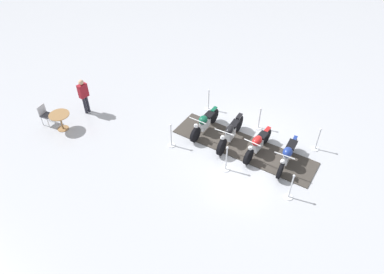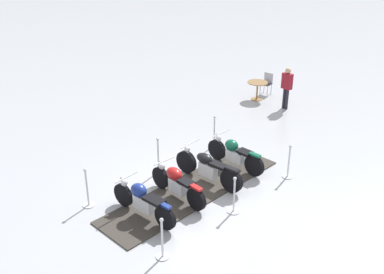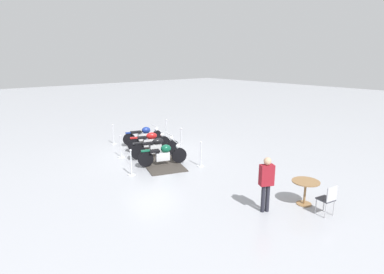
# 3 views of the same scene
# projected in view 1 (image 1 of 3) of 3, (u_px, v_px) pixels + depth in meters

# --- Properties ---
(ground_plane) EXTENTS (80.00, 80.00, 0.00)m
(ground_plane) POSITION_uv_depth(u_px,v_px,m) (243.00, 147.00, 14.06)
(ground_plane) COLOR #A8AAB2
(display_platform) EXTENTS (5.91, 3.24, 0.04)m
(display_platform) POSITION_uv_depth(u_px,v_px,m) (243.00, 147.00, 14.04)
(display_platform) COLOR #38332D
(display_platform) RESTS_ON ground_plane
(motorcycle_forest) EXTENTS (0.94, 2.01, 0.95)m
(motorcycle_forest) POSITION_uv_depth(u_px,v_px,m) (204.00, 123.00, 14.43)
(motorcycle_forest) COLOR black
(motorcycle_forest) RESTS_ON display_platform
(motorcycle_black) EXTENTS (0.91, 2.27, 1.00)m
(motorcycle_black) POSITION_uv_depth(u_px,v_px,m) (230.00, 133.00, 13.96)
(motorcycle_black) COLOR black
(motorcycle_black) RESTS_ON display_platform
(motorcycle_maroon) EXTENTS (0.96, 1.96, 0.91)m
(motorcycle_maroon) POSITION_uv_depth(u_px,v_px,m) (258.00, 144.00, 13.47)
(motorcycle_maroon) COLOR black
(motorcycle_maroon) RESTS_ON display_platform
(motorcycle_navy) EXTENTS (0.85, 2.09, 0.93)m
(motorcycle_navy) POSITION_uv_depth(u_px,v_px,m) (287.00, 155.00, 12.98)
(motorcycle_navy) COLOR black
(motorcycle_navy) RESTS_ON display_platform
(stanchion_right_rear) EXTENTS (0.31, 0.31, 1.11)m
(stanchion_right_rear) POSITION_uv_depth(u_px,v_px,m) (290.00, 190.00, 11.91)
(stanchion_right_rear) COLOR silver
(stanchion_right_rear) RESTS_ON ground_plane
(stanchion_left_rear) EXTENTS (0.30, 0.30, 1.04)m
(stanchion_left_rear) POSITION_uv_depth(u_px,v_px,m) (317.00, 142.00, 13.74)
(stanchion_left_rear) COLOR silver
(stanchion_left_rear) RESTS_ON ground_plane
(stanchion_right_front) EXTENTS (0.31, 0.31, 1.07)m
(stanchion_right_front) POSITION_uv_depth(u_px,v_px,m) (171.00, 139.00, 13.90)
(stanchion_right_front) COLOR silver
(stanchion_right_front) RESTS_ON ground_plane
(stanchion_left_front) EXTENTS (0.30, 0.30, 1.04)m
(stanchion_left_front) POSITION_uv_depth(u_px,v_px,m) (209.00, 103.00, 15.73)
(stanchion_left_front) COLOR silver
(stanchion_left_front) RESTS_ON ground_plane
(stanchion_left_mid) EXTENTS (0.33, 0.33, 1.02)m
(stanchion_left_mid) POSITION_uv_depth(u_px,v_px,m) (259.00, 122.00, 14.76)
(stanchion_left_mid) COLOR silver
(stanchion_left_mid) RESTS_ON ground_plane
(stanchion_right_mid) EXTENTS (0.31, 0.31, 1.14)m
(stanchion_right_mid) POSITION_uv_depth(u_px,v_px,m) (226.00, 162.00, 12.89)
(stanchion_right_mid) COLOR silver
(stanchion_right_mid) RESTS_ON ground_plane
(cafe_table) EXTENTS (0.83, 0.83, 0.76)m
(cafe_table) POSITION_uv_depth(u_px,v_px,m) (60.00, 118.00, 14.54)
(cafe_table) COLOR olive
(cafe_table) RESTS_ON ground_plane
(cafe_chair_near_table) EXTENTS (0.47, 0.47, 0.91)m
(cafe_chair_near_table) POSITION_uv_depth(u_px,v_px,m) (45.00, 114.00, 14.83)
(cafe_chair_near_table) COLOR #B7B7BC
(cafe_chair_near_table) RESTS_ON ground_plane
(bystander_person) EXTENTS (0.37, 0.46, 1.66)m
(bystander_person) POSITION_uv_depth(u_px,v_px,m) (84.00, 93.00, 15.14)
(bystander_person) COLOR #23232D
(bystander_person) RESTS_ON ground_plane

